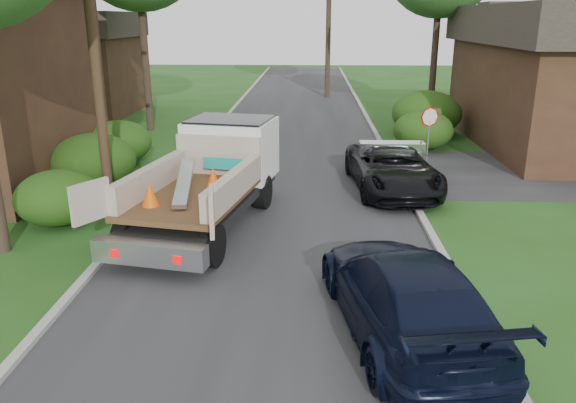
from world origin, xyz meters
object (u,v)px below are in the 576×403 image
(stop_sign, at_px, (429,126))
(navy_suv, at_px, (406,294))
(black_pickup, at_px, (392,168))
(utility_pole, at_px, (92,31))
(flatbed_truck, at_px, (217,168))
(house_left_far, at_px, (70,62))

(stop_sign, xyz_separation_m, navy_suv, (-2.60, -11.50, -0.97))
(stop_sign, distance_m, black_pickup, 3.01)
(utility_pole, bearing_deg, black_pickup, 10.51)
(utility_pole, distance_m, black_pickup, 10.23)
(utility_pole, xyz_separation_m, flatbed_truck, (3.65, -1.14, -3.73))
(flatbed_truck, height_order, navy_suv, flatbed_truck)
(navy_suv, bearing_deg, black_pickup, -106.15)
(stop_sign, bearing_deg, black_pickup, -124.43)
(flatbed_truck, bearing_deg, stop_sign, 47.16)
(stop_sign, relative_size, utility_pole, 0.25)
(house_left_far, bearing_deg, navy_suv, -56.69)
(black_pickup, relative_size, navy_suv, 0.99)
(house_left_far, height_order, navy_suv, house_left_far)
(flatbed_truck, bearing_deg, utility_pole, 173.45)
(black_pickup, bearing_deg, utility_pole, -174.16)
(navy_suv, bearing_deg, flatbed_truck, -64.96)
(utility_pole, relative_size, flatbed_truck, 1.35)
(black_pickup, distance_m, navy_suv, 9.22)
(utility_pole, xyz_separation_m, black_pickup, (9.08, 1.68, -4.41))
(utility_pole, height_order, black_pickup, utility_pole)
(black_pickup, bearing_deg, stop_sign, 50.90)
(utility_pole, relative_size, navy_suv, 1.80)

